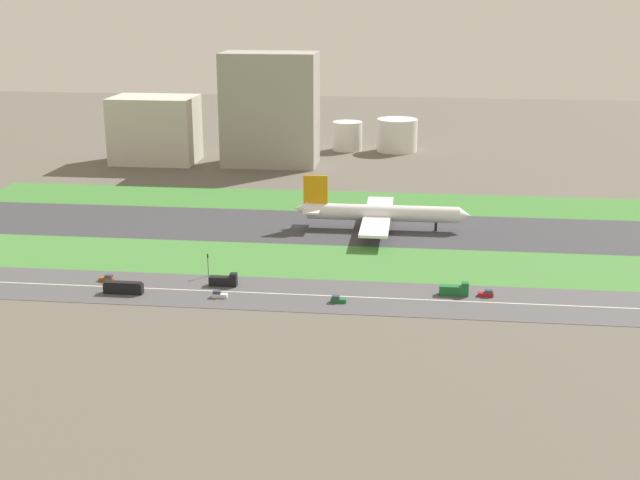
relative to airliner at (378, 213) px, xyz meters
The scene contains 20 objects.
ground_plane 30.67m from the airliner, behind, with size 800.00×800.00×0.00m, color #5B564C.
runway 30.66m from the airliner, behind, with size 280.00×46.00×0.10m, color #38383D.
grass_median_north 51.20m from the airliner, 126.22° to the left, with size 280.00×36.00×0.10m, color #3D7A33.
grass_median_south 51.20m from the airliner, 126.22° to the right, with size 280.00×36.00×0.10m, color #427F38.
highway 79.18m from the airliner, 112.36° to the right, with size 280.00×28.00×0.10m, color #4C4C4F.
highway_centerline 79.17m from the airliner, 112.36° to the right, with size 266.00×0.50×0.01m, color silver.
airliner is the anchor object (origin of this frame).
car_4 104.46m from the airliner, 139.32° to the right, with size 4.40×1.80×2.00m.
truck_1 80.40m from the airliner, 122.10° to the right, with size 8.40×2.50×4.00m.
bus_0 105.19m from the airliner, 132.08° to the right, with size 11.60×2.50×3.50m.
car_2 78.52m from the airliner, 95.36° to the right, with size 4.40×1.80×2.00m.
car_3 88.66m from the airliner, 118.20° to the right, with size 4.40×1.80×2.00m.
truck_0 72.93m from the airliner, 69.10° to the right, with size 8.40×2.50×4.00m.
car_0 76.71m from the airliner, 62.70° to the right, with size 4.40×1.80×2.00m.
traffic_light 77.80m from the airliner, 129.51° to the right, with size 0.36×0.50×7.20m.
terminal_building 165.87m from the airliner, 136.48° to the left, with size 41.97×29.14×33.42m, color beige.
hangar_building 130.79m from the airliner, 117.88° to the left, with size 46.85×25.82×55.91m, color #9E998E.
fuel_tank_west 168.21m from the airliner, 109.04° to the left, with size 18.73×18.73×14.55m, color silver.
fuel_tank_centre 161.03m from the airliner, 99.08° to the left, with size 16.29×16.29×15.66m, color silver.
fuel_tank_east 159.03m from the airliner, 89.33° to the left, with size 22.07×22.07×17.64m, color silver.
Camera 1 is at (44.44, -303.30, 86.00)m, focal length 47.61 mm.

